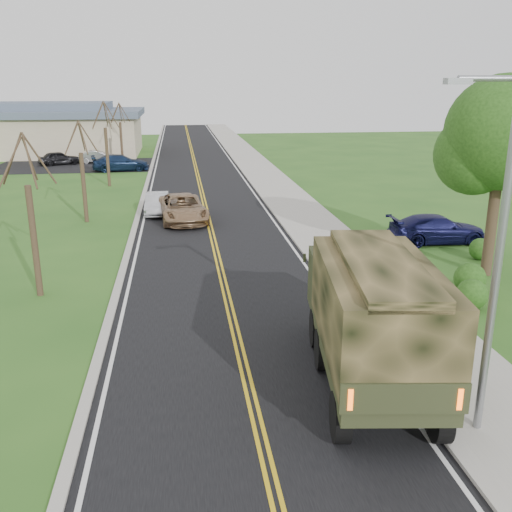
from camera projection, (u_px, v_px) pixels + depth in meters
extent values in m
plane|color=#29541C|center=(260.00, 435.00, 13.05)|extent=(160.00, 160.00, 0.00)
cube|color=black|center=(197.00, 173.00, 50.96)|extent=(8.00, 120.00, 0.01)
cube|color=#9E998E|center=(243.00, 171.00, 51.47)|extent=(0.30, 120.00, 0.12)
cube|color=#9E998E|center=(262.00, 171.00, 51.70)|extent=(3.20, 120.00, 0.10)
cube|color=#9E998E|center=(150.00, 173.00, 50.41)|extent=(0.30, 120.00, 0.10)
cylinder|color=gray|center=(498.00, 266.00, 12.05)|extent=(0.18, 0.18, 8.00)
cylinder|color=gray|center=(493.00, 78.00, 10.86)|extent=(1.40, 0.12, 0.12)
cube|color=gray|center=(458.00, 81.00, 10.79)|extent=(0.50, 0.22, 0.12)
cylinder|color=#38281C|center=(493.00, 216.00, 23.20)|extent=(0.44, 0.44, 5.04)
sphere|color=#1E4112|center=(503.00, 133.00, 22.23)|extent=(4.50, 4.50, 4.50)
sphere|color=#1E4112|center=(475.00, 155.00, 22.87)|extent=(3.24, 3.24, 3.24)
cylinder|color=#38281C|center=(34.00, 242.00, 21.01)|extent=(0.24, 0.24, 4.20)
cylinder|color=#38281C|center=(39.00, 159.00, 20.31)|extent=(1.01, 0.33, 1.90)
cylinder|color=#38281C|center=(30.00, 159.00, 20.74)|extent=(0.13, 1.29, 1.74)
cylinder|color=#38281C|center=(12.00, 159.00, 20.23)|extent=(0.98, 0.43, 1.90)
cylinder|color=#38281C|center=(10.00, 163.00, 19.64)|extent=(0.79, 1.05, 1.77)
cylinder|color=#38281C|center=(30.00, 161.00, 19.77)|extent=(0.58, 0.90, 1.90)
cylinder|color=#38281C|center=(84.00, 188.00, 32.42)|extent=(0.24, 0.24, 3.96)
cylinder|color=#38281C|center=(88.00, 137.00, 31.76)|extent=(0.96, 0.32, 1.79)
cylinder|color=#38281C|center=(82.00, 137.00, 32.16)|extent=(0.12, 1.22, 1.65)
cylinder|color=#38281C|center=(72.00, 137.00, 31.69)|extent=(0.93, 0.41, 1.79)
cylinder|color=#38281C|center=(71.00, 139.00, 31.13)|extent=(0.75, 0.99, 1.67)
cylinder|color=#38281C|center=(83.00, 137.00, 31.25)|extent=(0.55, 0.85, 1.80)
cylinder|color=#38281C|center=(107.00, 157.00, 43.72)|extent=(0.24, 0.24, 4.44)
cylinder|color=#38281C|center=(111.00, 114.00, 42.98)|extent=(1.07, 0.35, 2.00)
cylinder|color=#38281C|center=(106.00, 115.00, 43.43)|extent=(0.13, 1.36, 1.84)
cylinder|color=#38281C|center=(98.00, 114.00, 42.90)|extent=(1.03, 0.46, 2.00)
cylinder|color=#38281C|center=(98.00, 116.00, 42.28)|extent=(0.83, 1.10, 1.87)
cylinder|color=#38281C|center=(107.00, 115.00, 42.41)|extent=(0.61, 0.95, 2.01)
cylinder|color=#38281C|center=(122.00, 144.00, 55.15)|extent=(0.24, 0.24, 4.08)
cylinder|color=#38281C|center=(124.00, 112.00, 54.47)|extent=(0.99, 0.33, 1.84)
cylinder|color=#38281C|center=(120.00, 113.00, 54.88)|extent=(0.13, 1.25, 1.69)
cylinder|color=#38281C|center=(115.00, 112.00, 54.39)|extent=(0.95, 0.42, 1.85)
cylinder|color=#38281C|center=(115.00, 114.00, 53.82)|extent=(0.77, 1.02, 1.72)
cylinder|color=#38281C|center=(122.00, 113.00, 53.94)|extent=(0.57, 0.88, 1.85)
cube|color=tan|center=(47.00, 135.00, 63.45)|extent=(20.00, 12.00, 4.20)
cube|color=#475466|center=(45.00, 113.00, 62.75)|extent=(21.00, 13.00, 0.70)
cube|color=#475466|center=(44.00, 106.00, 62.54)|extent=(14.00, 8.00, 0.90)
cube|color=black|center=(91.00, 165.00, 55.35)|extent=(18.00, 10.00, 0.02)
cylinder|color=black|center=(341.00, 417.00, 12.70)|extent=(0.51, 1.19, 1.16)
cylinder|color=black|center=(439.00, 417.00, 12.72)|extent=(0.51, 1.19, 1.16)
cylinder|color=black|center=(323.00, 349.00, 15.92)|extent=(0.51, 1.19, 1.16)
cylinder|color=black|center=(401.00, 349.00, 15.94)|extent=(0.51, 1.19, 1.16)
cylinder|color=black|center=(317.00, 328.00, 17.33)|extent=(0.51, 1.19, 1.16)
cylinder|color=black|center=(389.00, 328.00, 17.34)|extent=(0.51, 1.19, 1.16)
cube|color=#2F351D|center=(368.00, 342.00, 15.17)|extent=(3.45, 7.62, 0.37)
cube|color=#2F351D|center=(352.00, 277.00, 17.48)|extent=(2.76, 2.30, 1.47)
cube|color=black|center=(348.00, 262.00, 18.32)|extent=(2.30, 0.38, 0.74)
cube|color=#2F351D|center=(375.00, 348.00, 14.24)|extent=(3.32, 5.86, 0.16)
cube|color=black|center=(378.00, 307.00, 13.92)|extent=(3.32, 5.86, 2.10)
cube|color=black|center=(381.00, 264.00, 13.60)|extent=(2.38, 5.74, 0.26)
cube|color=#2F351D|center=(404.00, 398.00, 11.50)|extent=(2.62, 0.46, 0.68)
cube|color=#FF590C|center=(350.00, 400.00, 11.43)|extent=(0.11, 0.06, 0.47)
cube|color=#FF590C|center=(460.00, 399.00, 11.44)|extent=(0.11, 0.06, 0.47)
imported|color=#9B7957|center=(182.00, 208.00, 32.94)|extent=(3.14, 5.74, 1.52)
imported|color=silver|center=(157.00, 203.00, 34.82)|extent=(1.43, 3.90, 1.28)
imported|color=#10113D|center=(437.00, 229.00, 28.47)|extent=(4.87, 1.98, 1.41)
imported|color=black|center=(59.00, 158.00, 55.53)|extent=(4.16, 3.01, 1.32)
imported|color=#9F9FA3|center=(98.00, 157.00, 56.90)|extent=(3.82, 1.56, 1.23)
imported|color=#11203E|center=(120.00, 163.00, 51.76)|extent=(5.33, 2.82, 1.47)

